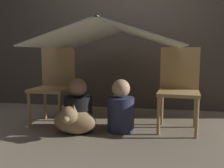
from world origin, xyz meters
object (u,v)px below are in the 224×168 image
at_px(chair_right, 179,85).
at_px(person_second, 121,109).
at_px(person_front, 78,109).
at_px(chair_left, 54,82).
at_px(dog, 74,121).

height_order(chair_right, person_second, chair_right).
height_order(chair_right, person_front, chair_right).
bearing_deg(person_front, chair_right, 14.67).
xyz_separation_m(chair_left, dog, (0.38, -0.42, -0.34)).
height_order(chair_right, dog, chair_right).
xyz_separation_m(chair_right, person_front, (-1.08, -0.28, -0.25)).
distance_m(person_second, dog, 0.52).
xyz_separation_m(chair_right, person_second, (-0.62, -0.20, -0.25)).
bearing_deg(person_second, person_front, -169.53).
relative_size(chair_left, dog, 2.01).
xyz_separation_m(chair_right, dog, (-1.09, -0.41, -0.34)).
bearing_deg(person_front, dog, -93.62).
xyz_separation_m(chair_left, chair_right, (1.47, -0.00, 0.00)).
relative_size(chair_right, person_second, 1.60).
bearing_deg(dog, chair_left, 132.69).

